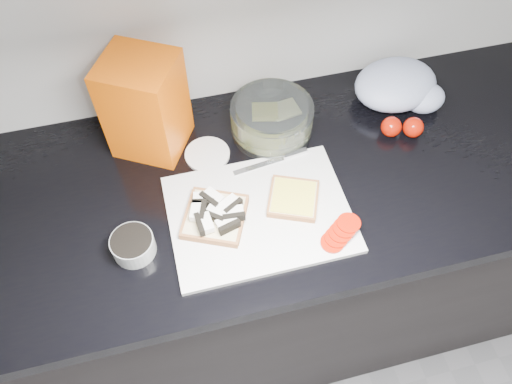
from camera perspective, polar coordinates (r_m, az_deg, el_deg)
base_cabinet at (r=1.59m, az=1.77°, el=-8.28°), size 3.50×0.60×0.86m
countertop at (r=1.20m, az=2.32°, el=1.39°), size 3.50×0.64×0.04m
cutting_board at (r=1.12m, az=0.38°, el=-2.52°), size 0.40×0.30×0.01m
bread_left at (r=1.10m, az=-4.69°, el=-2.63°), size 0.18×0.18×0.04m
bread_right at (r=1.13m, az=4.29°, el=-0.74°), size 0.15×0.15×0.02m
tomato_slices at (r=1.09m, az=9.64°, el=-4.61°), size 0.11×0.09×0.02m
knife at (r=1.20m, az=2.77°, el=3.84°), size 0.19×0.04×0.01m
seed_tub at (r=1.09m, az=-13.89°, el=-5.87°), size 0.09×0.09×0.05m
tub_lid at (r=1.23m, az=-5.58°, el=4.31°), size 0.13×0.13×0.01m
glass_bowl at (r=1.25m, az=1.80°, el=8.30°), size 0.20×0.20×0.08m
bread_bag at (r=1.19m, az=-12.52°, el=9.62°), size 0.21×0.21×0.25m
steel_canister at (r=1.27m, az=-12.75°, el=11.07°), size 0.08×0.08×0.19m
grocery_bag at (r=1.37m, az=16.09°, el=11.53°), size 0.25×0.21×0.10m
whole_tomatoes at (r=1.30m, az=16.37°, el=7.13°), size 0.10×0.07×0.05m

